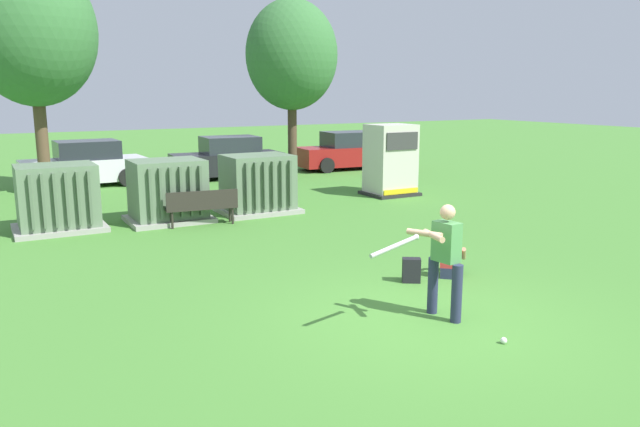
% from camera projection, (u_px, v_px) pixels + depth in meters
% --- Properties ---
extents(ground_plane, '(96.00, 96.00, 0.00)m').
position_uv_depth(ground_plane, '(427.00, 319.00, 9.30)').
color(ground_plane, '#478433').
extents(transformer_west, '(2.10, 1.70, 1.62)m').
position_uv_depth(transformer_west, '(58.00, 199.00, 15.04)').
color(transformer_west, '#9E9B93').
rests_on(transformer_west, ground).
extents(transformer_mid_west, '(2.10, 1.70, 1.62)m').
position_uv_depth(transformer_mid_west, '(168.00, 192.00, 16.08)').
color(transformer_mid_west, '#9E9B93').
rests_on(transformer_mid_west, ground).
extents(transformer_mid_east, '(2.10, 1.70, 1.62)m').
position_uv_depth(transformer_mid_east, '(258.00, 185.00, 17.28)').
color(transformer_mid_east, '#9E9B93').
rests_on(transformer_mid_east, ground).
extents(generator_enclosure, '(1.60, 1.40, 2.30)m').
position_uv_depth(generator_enclosure, '(390.00, 160.00, 20.11)').
color(generator_enclosure, '#262626').
rests_on(generator_enclosure, ground).
extents(park_bench, '(1.83, 0.61, 0.92)m').
position_uv_depth(park_bench, '(202.00, 205.00, 15.58)').
color(park_bench, '#2D2823').
rests_on(park_bench, ground).
extents(batter, '(1.62, 0.73, 1.74)m').
position_uv_depth(batter, '(443.00, 256.00, 9.15)').
color(batter, '#282D4C').
rests_on(batter, ground).
extents(sports_ball, '(0.09, 0.09, 0.09)m').
position_uv_depth(sports_ball, '(504.00, 340.00, 8.39)').
color(sports_ball, white).
rests_on(sports_ball, ground).
extents(seated_spectator, '(0.73, 0.75, 0.96)m').
position_uv_depth(seated_spectator, '(451.00, 256.00, 11.37)').
color(seated_spectator, '#282D4C').
rests_on(seated_spectator, ground).
extents(backpack, '(0.38, 0.37, 0.44)m').
position_uv_depth(backpack, '(411.00, 270.00, 11.06)').
color(backpack, black).
rests_on(backpack, ground).
extents(tree_left, '(3.94, 3.94, 7.54)m').
position_uv_depth(tree_left, '(33.00, 32.00, 19.52)').
color(tree_left, brown).
rests_on(tree_left, ground).
extents(tree_center_left, '(3.60, 3.60, 6.87)m').
position_uv_depth(tree_center_left, '(292.00, 55.00, 24.12)').
color(tree_center_left, '#4C3828').
rests_on(tree_center_left, ground).
extents(parked_car_leftmost, '(4.26, 2.03, 1.62)m').
position_uv_depth(parked_car_leftmost, '(85.00, 165.00, 22.07)').
color(parked_car_leftmost, silver).
rests_on(parked_car_leftmost, ground).
extents(parked_car_left_of_center, '(4.29, 2.10, 1.62)m').
position_uv_depth(parked_car_left_of_center, '(228.00, 159.00, 24.05)').
color(parked_car_left_of_center, black).
rests_on(parked_car_left_of_center, ground).
extents(parked_car_right_of_center, '(4.33, 2.18, 1.62)m').
position_uv_depth(parked_car_right_of_center, '(346.00, 152.00, 26.81)').
color(parked_car_right_of_center, maroon).
rests_on(parked_car_right_of_center, ground).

